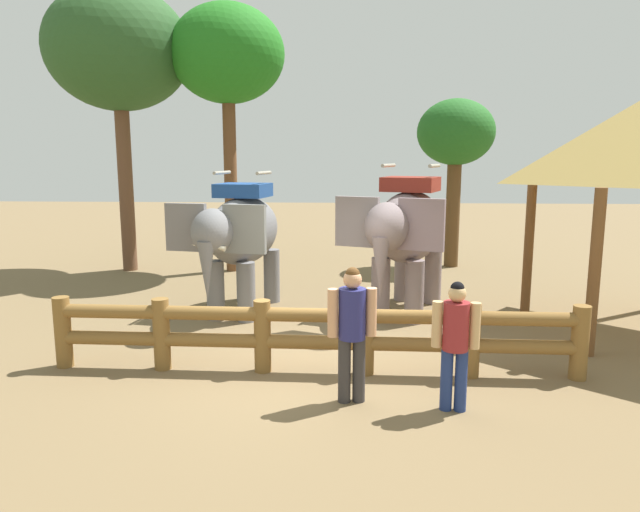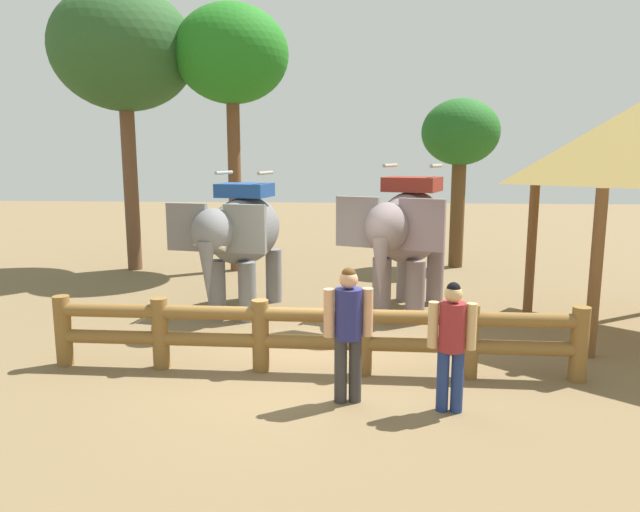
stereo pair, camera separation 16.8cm
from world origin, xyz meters
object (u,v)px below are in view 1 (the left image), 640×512
(tourist_woman_in_black, at_px, (455,337))
(tree_back_center, at_px, (118,51))
(tree_far_right, at_px, (227,57))
(tree_far_left, at_px, (456,137))
(thatched_shelter, at_px, (639,144))
(tourist_man_in_blue, at_px, (352,325))
(elephant_center, at_px, (407,231))
(elephant_near_left, at_px, (240,235))
(log_fence, at_px, (314,332))

(tourist_woman_in_black, distance_m, tree_back_center, 12.09)
(tree_far_right, bearing_deg, tourist_woman_in_black, -62.53)
(tree_far_left, xyz_separation_m, tree_back_center, (-8.79, -0.98, 2.13))
(thatched_shelter, bearing_deg, tourist_man_in_blue, -145.71)
(tourist_woman_in_black, height_order, tourist_man_in_blue, tourist_man_in_blue)
(thatched_shelter, relative_size, tree_far_right, 0.58)
(tourist_man_in_blue, relative_size, tree_far_left, 0.38)
(tree_far_left, bearing_deg, elephant_center, -109.27)
(elephant_center, relative_size, thatched_shelter, 0.87)
(elephant_center, relative_size, tree_far_left, 0.76)
(elephant_near_left, xyz_separation_m, elephant_center, (3.22, 0.12, 0.08))
(elephant_center, xyz_separation_m, tourist_woman_in_black, (0.18, -4.42, -0.71))
(elephant_near_left, bearing_deg, tree_far_left, 45.91)
(thatched_shelter, bearing_deg, elephant_near_left, 173.28)
(elephant_center, relative_size, tourist_man_in_blue, 2.00)
(tourist_woman_in_black, distance_m, tourist_man_in_blue, 1.25)
(elephant_center, distance_m, tourist_man_in_blue, 4.41)
(tree_back_center, bearing_deg, elephant_near_left, -47.28)
(log_fence, xyz_separation_m, thatched_shelter, (5.36, 2.32, 2.66))
(tree_back_center, relative_size, tree_far_right, 1.07)
(elephant_center, distance_m, thatched_shelter, 4.21)
(tree_back_center, distance_m, tree_far_right, 2.81)
(elephant_near_left, relative_size, tree_far_left, 0.72)
(elephant_near_left, distance_m, elephant_center, 3.22)
(elephant_near_left, bearing_deg, elephant_center, 2.21)
(elephant_near_left, height_order, tree_far_right, tree_far_right)
(elephant_center, xyz_separation_m, tree_far_right, (-4.24, 4.08, 3.90))
(tourist_woman_in_black, xyz_separation_m, tourist_man_in_blue, (-1.24, 0.19, 0.07))
(tourist_man_in_blue, height_order, thatched_shelter, thatched_shelter)
(log_fence, relative_size, elephant_center, 2.19)
(elephant_center, relative_size, tree_back_center, 0.47)
(thatched_shelter, bearing_deg, elephant_center, 165.88)
(tree_back_center, bearing_deg, log_fence, -53.20)
(elephant_near_left, bearing_deg, tourist_woman_in_black, -51.69)
(tourist_woman_in_black, relative_size, tree_far_right, 0.23)
(elephant_near_left, bearing_deg, tree_back_center, 132.72)
(log_fence, xyz_separation_m, tree_back_center, (-5.45, 7.29, 5.10))
(log_fence, bearing_deg, tree_back_center, 126.80)
(elephant_near_left, xyz_separation_m, tree_back_center, (-3.83, 4.15, 4.14))
(elephant_center, relative_size, tree_far_right, 0.51)
(elephant_center, bearing_deg, tree_far_left, 70.73)
(tree_far_left, bearing_deg, log_fence, -111.99)
(tourist_man_in_blue, bearing_deg, log_fence, 119.07)
(tree_far_left, distance_m, tree_far_right, 6.37)
(tree_back_center, bearing_deg, tourist_man_in_blue, -54.04)
(tourist_man_in_blue, distance_m, tree_far_left, 9.99)
(elephant_near_left, bearing_deg, tourist_man_in_blue, -62.26)
(elephant_center, xyz_separation_m, tree_far_left, (1.75, 5.00, 1.94))
(elephant_center, xyz_separation_m, thatched_shelter, (3.76, -0.95, 1.62))
(thatched_shelter, distance_m, tree_far_right, 9.73)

